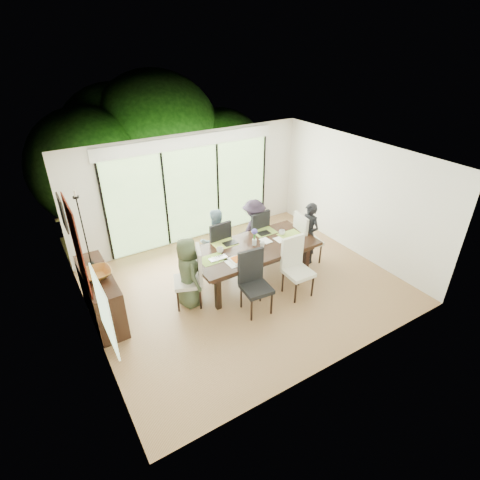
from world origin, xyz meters
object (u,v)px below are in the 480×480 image
person_far_left (215,240)px  cup_b (262,244)px  chair_far_left (215,244)px  sideboard (101,295)px  chair_near_right (299,269)px  chair_left_end (187,277)px  bowl (97,274)px  person_far_right (254,229)px  chair_far_right (253,233)px  chair_right_end (309,237)px  chair_near_left (257,284)px  vase (254,242)px  cup_c (282,233)px  cup_a (220,250)px  laptop (220,260)px  table_top (254,248)px  person_left_end (188,273)px  person_right_end (309,234)px

person_far_left → cup_b: person_far_left is taller
chair_far_left → sideboard: bearing=3.9°
chair_near_right → person_far_left: 1.95m
chair_left_end → bowl: bearing=-84.1°
chair_left_end → person_far_right: 2.21m
chair_left_end → chair_far_right: bearing=132.9°
chair_right_end → chair_near_left: (-2.00, -0.87, 0.00)m
chair_far_left → vase: size_ratio=9.17×
chair_left_end → vase: bearing=112.2°
chair_near_left → person_far_left: 1.70m
vase → sideboard: size_ratio=0.08×
chair_far_right → cup_c: (0.25, -0.75, 0.28)m
cup_a → bowl: 2.32m
chair_far_right → chair_near_right: size_ratio=1.00×
chair_near_left → cup_a: 1.08m
chair_left_end → cup_c: (2.30, 0.10, 0.28)m
laptop → cup_a: 0.29m
person_far_left → vase: 0.94m
table_top → person_left_end: 1.48m
person_far_left → sideboard: (-2.56, -0.34, -0.24)m
person_far_left → chair_right_end: bearing=156.8°
person_right_end → person_far_right: size_ratio=1.00×
table_top → chair_near_left: bearing=-119.9°
table_top → person_far_right: size_ratio=1.86×
chair_right_end → sideboard: chair_right_end is taller
table_top → laptop: size_ratio=7.27×
sideboard → bowl: size_ratio=3.36×
table_top → laptop: laptop is taller
chair_right_end → cup_b: chair_right_end is taller
person_far_left → cup_a: person_far_left is taller
table_top → laptop: bearing=-173.3°
cup_b → chair_near_right: bearing=-65.6°
chair_near_left → cup_a: chair_near_left is taller
chair_far_right → cup_a: 1.46m
person_right_end → person_far_right: (-0.93, 0.83, 0.00)m
chair_left_end → cup_a: size_ratio=8.87×
person_left_end → person_far_right: 2.19m
cup_c → sideboard: size_ratio=0.08×
vase → cup_a: size_ratio=0.97×
sideboard → person_right_end: bearing=-6.2°
person_far_right → sideboard: person_far_right is taller
chair_far_left → person_far_left: 0.11m
vase → chair_near_left: bearing=-120.9°
person_far_right → cup_b: size_ratio=12.90×
vase → bowl: bowl is taller
chair_near_left → person_far_left: size_ratio=0.85×
person_right_end → person_far_right: same height
chair_right_end → sideboard: size_ratio=0.73×
person_far_right → vase: size_ratio=10.75×
person_left_end → person_far_left: 1.32m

